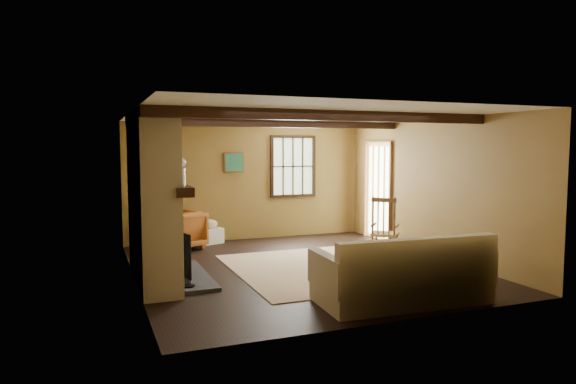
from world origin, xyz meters
name	(u,v)px	position (x,y,z in m)	size (l,w,h in m)	color
ground	(298,267)	(0.00, 0.00, 0.00)	(5.50, 5.50, 0.00)	black
room_envelope	(305,164)	(0.22, 0.26, 1.63)	(5.02, 5.52, 2.44)	olive
fireplace	(154,204)	(-2.23, 0.00, 1.10)	(1.02, 2.30, 2.40)	#9F513D
rug	(315,269)	(0.20, -0.20, 0.00)	(2.50, 3.00, 0.01)	beige
rocking_chair	(385,232)	(1.65, 0.11, 0.45)	(0.81, 0.85, 1.07)	tan
sofa	(404,278)	(0.50, -2.18, 0.31)	(2.17, 1.05, 0.86)	beige
firewood_pile	(162,240)	(-1.79, 2.60, 0.12)	(0.67, 0.12, 0.24)	brown
laundry_basket	(208,236)	(-0.89, 2.54, 0.15)	(0.50, 0.38, 0.30)	white
basket_pillow	(208,224)	(-0.89, 2.54, 0.39)	(0.36, 0.29, 0.18)	beige
armchair	(180,230)	(-1.51, 2.17, 0.36)	(0.76, 0.79, 0.72)	#BF6026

